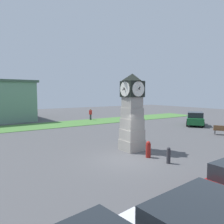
# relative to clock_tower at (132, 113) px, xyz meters

# --- Properties ---
(ground_plane) EXTENTS (87.22, 87.22, 0.00)m
(ground_plane) POSITION_rel_clock_tower_xyz_m (-1.58, -1.63, -2.50)
(ground_plane) COLOR #4C4C4F
(clock_tower) EXTENTS (1.63, 1.63, 5.16)m
(clock_tower) POSITION_rel_clock_tower_xyz_m (0.00, 0.00, 0.00)
(clock_tower) COLOR #9D988E
(clock_tower) RESTS_ON ground_plane
(bollard_near_tower) EXTENTS (0.30, 0.30, 0.99)m
(bollard_near_tower) POSITION_rel_clock_tower_xyz_m (-0.26, -1.89, -2.00)
(bollard_near_tower) COLOR maroon
(bollard_near_tower) RESTS_ON ground_plane
(bollard_mid_row) EXTENTS (0.22, 0.22, 0.92)m
(bollard_mid_row) POSITION_rel_clock_tower_xyz_m (-0.12, -3.34, -2.04)
(bollard_mid_row) COLOR #333338
(bollard_mid_row) RESTS_ON ground_plane
(car_far_lot) EXTENTS (4.36, 3.90, 1.62)m
(car_far_lot) POSITION_rel_clock_tower_xyz_m (13.40, 4.61, -1.68)
(car_far_lot) COLOR #19602D
(car_far_lot) RESTS_ON ground_plane
(bench) EXTENTS (1.33, 1.62, 0.90)m
(bench) POSITION_rel_clock_tower_xyz_m (10.30, -0.53, -1.98)
(bench) COLOR brown
(bench) RESTS_ON ground_plane
(pedestrian_near_bench) EXTENTS (0.46, 0.38, 1.62)m
(pedestrian_near_bench) POSITION_rel_clock_tower_xyz_m (5.51, 16.24, -1.58)
(pedestrian_near_bench) COLOR #3F3F47
(pedestrian_near_bench) RESTS_ON ground_plane
(grass_verge_far) EXTENTS (52.33, 5.21, 0.04)m
(grass_verge_far) POSITION_rel_clock_tower_xyz_m (-3.12, 14.36, -2.48)
(grass_verge_far) COLOR #477A38
(grass_verge_far) RESTS_ON ground_plane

